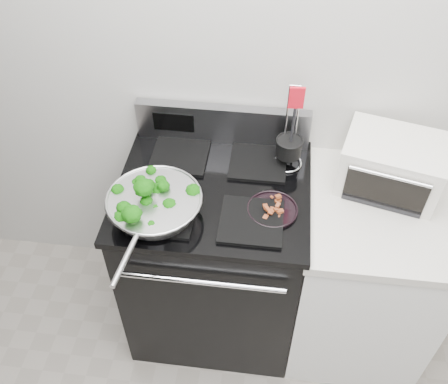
% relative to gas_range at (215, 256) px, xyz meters
% --- Properties ---
extents(back_wall, '(4.00, 0.02, 2.70)m').
position_rel_gas_range_xyz_m(back_wall, '(0.30, 0.34, 0.86)').
color(back_wall, '#B7B3AD').
rests_on(back_wall, ground).
extents(gas_range, '(0.79, 0.69, 1.13)m').
position_rel_gas_range_xyz_m(gas_range, '(0.00, 0.00, 0.00)').
color(gas_range, black).
rests_on(gas_range, floor).
extents(counter, '(0.62, 0.68, 0.92)m').
position_rel_gas_range_xyz_m(counter, '(0.68, -0.00, -0.03)').
color(counter, white).
rests_on(counter, floor).
extents(skillet, '(0.37, 0.58, 0.08)m').
position_rel_gas_range_xyz_m(skillet, '(-0.20, -0.18, 0.52)').
color(skillet, silver).
rests_on(skillet, gas_range).
extents(broccoli_pile, '(0.29, 0.29, 0.10)m').
position_rel_gas_range_xyz_m(broccoli_pile, '(-0.20, -0.18, 0.54)').
color(broccoli_pile, '#063204').
rests_on(broccoli_pile, skillet).
extents(bacon_plate, '(0.20, 0.20, 0.04)m').
position_rel_gas_range_xyz_m(bacon_plate, '(0.25, -0.10, 0.48)').
color(bacon_plate, black).
rests_on(bacon_plate, gas_range).
extents(utensil_holder, '(0.13, 0.13, 0.39)m').
position_rel_gas_range_xyz_m(utensil_holder, '(0.29, 0.18, 0.53)').
color(utensil_holder, silver).
rests_on(utensil_holder, gas_range).
extents(toaster_oven, '(0.45, 0.38, 0.22)m').
position_rel_gas_range_xyz_m(toaster_oven, '(0.71, 0.13, 0.54)').
color(toaster_oven, silver).
rests_on(toaster_oven, counter).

